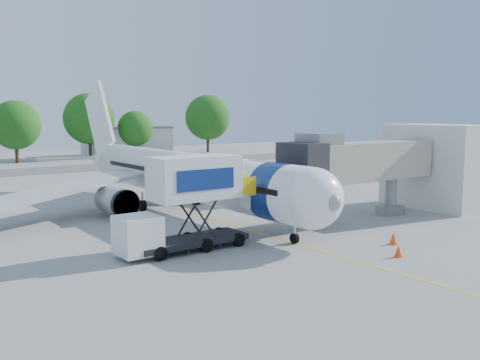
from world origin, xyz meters
TOP-DOWN VIEW (x-y plane):
  - ground at (0.00, 0.00)m, footprint 160.00×160.00m
  - guidance_line at (0.00, 0.00)m, footprint 0.15×70.00m
  - taxiway_strip at (0.00, 42.00)m, footprint 120.00×10.00m
  - aircraft at (0.00, 4.12)m, footprint 34.17×37.73m
  - jet_bridge at (7.99, -7.00)m, footprint 13.90×3.20m
  - terminal_stub at (18.50, -7.00)m, footprint 5.00×8.00m
  - catering_hiloader at (-6.27, -7.00)m, footprint 8.50×2.44m
  - ground_tug at (-2.68, -15.37)m, footprint 3.24×1.85m
  - safety_cone_a at (4.69, -13.28)m, footprint 0.48×0.48m
  - safety_cone_b at (2.52, -15.29)m, footprint 0.44×0.44m
  - outbuilding_right at (22.00, 62.00)m, footprint 16.40×7.40m
  - tree_d at (0.25, 56.23)m, footprint 7.81×7.81m
  - tree_e at (13.22, 58.52)m, footprint 8.96×8.96m
  - tree_f at (21.83, 58.15)m, footprint 6.54×6.54m
  - tree_g at (37.59, 57.69)m, footprint 9.05×9.05m

SIDE VIEW (x-z plane):
  - ground at x=0.00m, z-range 0.00..0.00m
  - taxiway_strip at x=0.00m, z-range 0.00..0.01m
  - guidance_line at x=0.00m, z-range 0.00..0.01m
  - safety_cone_b at x=2.52m, z-range -0.02..0.69m
  - safety_cone_a at x=4.69m, z-range -0.02..0.75m
  - ground_tug at x=-2.68m, z-range 0.03..1.28m
  - outbuilding_right at x=22.00m, z-range 0.01..5.31m
  - catering_hiloader at x=-6.27m, z-range 0.01..5.51m
  - aircraft at x=0.00m, z-range -2.73..8.62m
  - terminal_stub at x=18.50m, z-range 0.00..7.00m
  - jet_bridge at x=7.99m, z-range 1.04..7.64m
  - tree_f at x=21.83m, z-range 0.89..9.22m
  - tree_d at x=0.25m, z-range 1.06..11.03m
  - tree_e at x=13.22m, z-range 1.22..12.65m
  - tree_g at x=37.59m, z-range 1.24..12.78m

